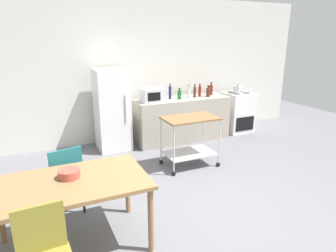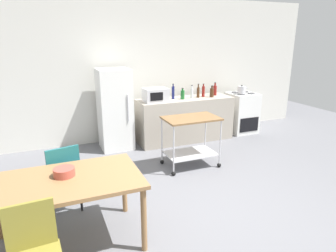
{
  "view_description": "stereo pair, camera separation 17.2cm",
  "coord_description": "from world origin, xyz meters",
  "px_view_note": "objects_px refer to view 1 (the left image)",
  "views": [
    {
      "loc": [
        -1.9,
        -2.78,
        2.11
      ],
      "look_at": [
        -0.06,
        1.2,
        0.8
      ],
      "focal_mm": 31.91,
      "sensor_mm": 36.0,
      "label": 1
    },
    {
      "loc": [
        -1.75,
        -2.85,
        2.11
      ],
      "look_at": [
        -0.06,
        1.2,
        0.8
      ],
      "focal_mm": 31.91,
      "sensor_mm": 36.0,
      "label": 2
    }
  ],
  "objects_px": {
    "bottle_sesame_oil": "(195,92)",
    "kettle": "(237,89)",
    "refrigerator": "(112,110)",
    "kitchen_cart": "(190,133)",
    "chair_teal": "(64,176)",
    "stove_oven": "(237,112)",
    "microwave": "(153,95)",
    "bottle_vinegar": "(170,92)",
    "bottle_sparkling_water": "(200,91)",
    "fruit_bowl": "(69,174)",
    "bottle_soy_sauce": "(211,90)",
    "bottle_hot_sauce": "(208,92)",
    "dining_table": "(71,189)",
    "bottle_olive_oil": "(189,93)",
    "bottle_soda": "(179,94)"
  },
  "relations": [
    {
      "from": "dining_table",
      "to": "bottle_sparkling_water",
      "type": "bearing_deg",
      "value": 40.8
    },
    {
      "from": "bottle_sesame_oil",
      "to": "bottle_soy_sauce",
      "type": "bearing_deg",
      "value": 10.82
    },
    {
      "from": "fruit_bowl",
      "to": "stove_oven",
      "type": "bearing_deg",
      "value": 32.0
    },
    {
      "from": "dining_table",
      "to": "stove_oven",
      "type": "distance_m",
      "value": 4.79
    },
    {
      "from": "kitchen_cart",
      "to": "bottle_vinegar",
      "type": "relative_size",
      "value": 2.95
    },
    {
      "from": "bottle_soda",
      "to": "bottle_sparkling_water",
      "type": "distance_m",
      "value": 0.51
    },
    {
      "from": "chair_teal",
      "to": "bottle_olive_oil",
      "type": "bearing_deg",
      "value": -158.17
    },
    {
      "from": "refrigerator",
      "to": "bottle_olive_oil",
      "type": "distance_m",
      "value": 1.61
    },
    {
      "from": "bottle_soy_sauce",
      "to": "dining_table",
      "type": "bearing_deg",
      "value": -141.38
    },
    {
      "from": "bottle_soda",
      "to": "bottle_sesame_oil",
      "type": "bearing_deg",
      "value": 5.12
    },
    {
      "from": "microwave",
      "to": "bottle_vinegar",
      "type": "distance_m",
      "value": 0.43
    },
    {
      "from": "bottle_soy_sauce",
      "to": "bottle_sesame_oil",
      "type": "bearing_deg",
      "value": -169.18
    },
    {
      "from": "microwave",
      "to": "bottle_olive_oil",
      "type": "distance_m",
      "value": 0.8
    },
    {
      "from": "kitchen_cart",
      "to": "bottle_sesame_oil",
      "type": "xyz_separation_m",
      "value": [
        0.78,
        1.23,
        0.44
      ]
    },
    {
      "from": "bottle_vinegar",
      "to": "microwave",
      "type": "bearing_deg",
      "value": -166.7
    },
    {
      "from": "chair_teal",
      "to": "microwave",
      "type": "distance_m",
      "value": 2.7
    },
    {
      "from": "bottle_sparkling_water",
      "to": "bottle_soy_sauce",
      "type": "relative_size",
      "value": 1.0
    },
    {
      "from": "fruit_bowl",
      "to": "kettle",
      "type": "distance_m",
      "value": 4.58
    },
    {
      "from": "bottle_vinegar",
      "to": "bottle_hot_sauce",
      "type": "xyz_separation_m",
      "value": [
        0.83,
        -0.13,
        -0.04
      ]
    },
    {
      "from": "dining_table",
      "to": "bottle_sparkling_water",
      "type": "relative_size",
      "value": 5.42
    },
    {
      "from": "dining_table",
      "to": "kettle",
      "type": "bearing_deg",
      "value": 32.63
    },
    {
      "from": "bottle_sparkling_water",
      "to": "dining_table",
      "type": "bearing_deg",
      "value": -139.2
    },
    {
      "from": "bottle_vinegar",
      "to": "bottle_sesame_oil",
      "type": "relative_size",
      "value": 1.09
    },
    {
      "from": "refrigerator",
      "to": "bottle_hot_sauce",
      "type": "relative_size",
      "value": 6.43
    },
    {
      "from": "stove_oven",
      "to": "bottle_soy_sauce",
      "type": "bearing_deg",
      "value": 175.96
    },
    {
      "from": "bottle_sesame_oil",
      "to": "kettle",
      "type": "height_order",
      "value": "bottle_sesame_oil"
    },
    {
      "from": "bottle_olive_oil",
      "to": "bottle_soy_sauce",
      "type": "height_order",
      "value": "bottle_soy_sauce"
    },
    {
      "from": "stove_oven",
      "to": "refrigerator",
      "type": "distance_m",
      "value": 2.92
    },
    {
      "from": "chair_teal",
      "to": "kettle",
      "type": "relative_size",
      "value": 3.71
    },
    {
      "from": "bottle_soda",
      "to": "bottle_soy_sauce",
      "type": "bearing_deg",
      "value": 8.27
    },
    {
      "from": "bottle_soy_sauce",
      "to": "fruit_bowl",
      "type": "height_order",
      "value": "bottle_soy_sauce"
    },
    {
      "from": "dining_table",
      "to": "bottle_hot_sauce",
      "type": "bearing_deg",
      "value": 38.38
    },
    {
      "from": "refrigerator",
      "to": "kitchen_cart",
      "type": "height_order",
      "value": "refrigerator"
    },
    {
      "from": "fruit_bowl",
      "to": "bottle_sparkling_water",
      "type": "bearing_deg",
      "value": 39.87
    },
    {
      "from": "microwave",
      "to": "kettle",
      "type": "height_order",
      "value": "microwave"
    },
    {
      "from": "chair_teal",
      "to": "fruit_bowl",
      "type": "distance_m",
      "value": 0.64
    },
    {
      "from": "refrigerator",
      "to": "bottle_soy_sauce",
      "type": "height_order",
      "value": "refrigerator"
    },
    {
      "from": "stove_oven",
      "to": "bottle_sesame_oil",
      "type": "relative_size",
      "value": 3.26
    },
    {
      "from": "kitchen_cart",
      "to": "bottle_hot_sauce",
      "type": "relative_size",
      "value": 3.77
    },
    {
      "from": "bottle_soy_sauce",
      "to": "bottle_vinegar",
      "type": "bearing_deg",
      "value": -178.4
    },
    {
      "from": "chair_teal",
      "to": "refrigerator",
      "type": "height_order",
      "value": "refrigerator"
    },
    {
      "from": "chair_teal",
      "to": "microwave",
      "type": "xyz_separation_m",
      "value": [
        1.9,
        1.85,
        0.51
      ]
    },
    {
      "from": "chair_teal",
      "to": "stove_oven",
      "type": "distance_m",
      "value": 4.46
    },
    {
      "from": "bottle_olive_oil",
      "to": "bottle_sparkling_water",
      "type": "xyz_separation_m",
      "value": [
        0.29,
        0.04,
        0.01
      ]
    },
    {
      "from": "stove_oven",
      "to": "bottle_hot_sauce",
      "type": "height_order",
      "value": "bottle_hot_sauce"
    },
    {
      "from": "bottle_hot_sauce",
      "to": "bottle_soy_sauce",
      "type": "bearing_deg",
      "value": 42.84
    },
    {
      "from": "bottle_sparkling_water",
      "to": "fruit_bowl",
      "type": "relative_size",
      "value": 1.29
    },
    {
      "from": "chair_teal",
      "to": "bottle_sparkling_water",
      "type": "height_order",
      "value": "bottle_sparkling_water"
    },
    {
      "from": "bottle_olive_oil",
      "to": "bottle_sesame_oil",
      "type": "distance_m",
      "value": 0.16
    },
    {
      "from": "refrigerator",
      "to": "bottle_sesame_oil",
      "type": "bearing_deg",
      "value": -3.89
    }
  ]
}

